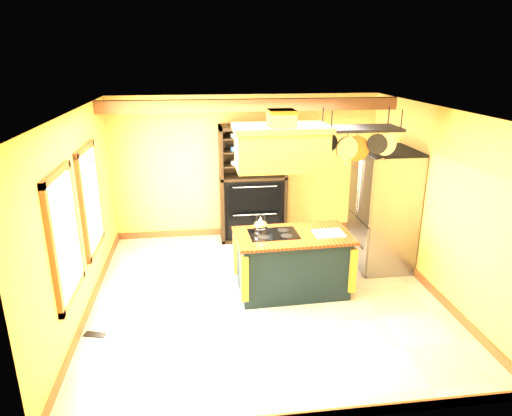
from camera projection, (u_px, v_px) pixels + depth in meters
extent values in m
plane|color=beige|center=(265.00, 295.00, 6.77)|extent=(5.00, 5.00, 0.00)
plane|color=white|center=(266.00, 110.00, 5.90)|extent=(5.00, 5.00, 0.00)
cube|color=#DDB951|center=(246.00, 167.00, 8.68)|extent=(5.00, 0.02, 2.70)
cube|color=#DDB951|center=(308.00, 301.00, 3.99)|extent=(5.00, 0.02, 2.70)
cube|color=#DDB951|center=(79.00, 217.00, 6.03)|extent=(0.02, 5.00, 2.70)
cube|color=#DDB951|center=(435.00, 202.00, 6.64)|extent=(0.02, 5.00, 2.70)
cube|color=brown|center=(251.00, 105.00, 7.53)|extent=(5.00, 0.15, 0.20)
cube|color=brown|center=(65.00, 236.00, 5.26)|extent=(0.06, 1.06, 1.56)
cube|color=white|center=(67.00, 236.00, 5.27)|extent=(0.02, 0.85, 1.34)
cube|color=brown|center=(90.00, 200.00, 6.58)|extent=(0.06, 1.06, 1.56)
cube|color=white|center=(92.00, 199.00, 6.58)|extent=(0.02, 0.85, 1.34)
cube|color=#13242C|center=(292.00, 264.00, 6.75)|extent=(1.58, 0.90, 0.88)
cube|color=brown|center=(293.00, 236.00, 6.60)|extent=(1.71, 1.00, 0.04)
cube|color=black|center=(273.00, 234.00, 6.59)|extent=(0.72, 0.51, 0.01)
ellipsoid|color=silver|center=(261.00, 225.00, 6.63)|extent=(0.20, 0.20, 0.16)
cube|color=white|center=(329.00, 233.00, 6.60)|extent=(0.43, 0.34, 0.02)
cube|color=#B5862D|center=(281.00, 150.00, 6.17)|extent=(1.22, 0.65, 0.51)
cube|color=brown|center=(281.00, 128.00, 6.07)|extent=(1.29, 0.73, 0.08)
cube|color=#B5862D|center=(281.00, 121.00, 6.04)|extent=(0.35, 0.35, 0.29)
cube|color=black|center=(361.00, 128.00, 6.22)|extent=(1.06, 0.53, 0.04)
cylinder|color=black|center=(332.00, 121.00, 5.91)|extent=(0.02, 0.02, 0.27)
cylinder|color=black|center=(389.00, 116.00, 6.43)|extent=(0.02, 0.02, 0.27)
cylinder|color=black|center=(327.00, 142.00, 6.33)|extent=(0.28, 0.04, 0.28)
cylinder|color=silver|center=(347.00, 148.00, 6.17)|extent=(0.32, 0.04, 0.32)
cylinder|color=#B75B2D|center=(356.00, 149.00, 6.41)|extent=(0.36, 0.04, 0.36)
cylinder|color=black|center=(377.00, 144.00, 6.21)|extent=(0.28, 0.04, 0.28)
cylinder|color=silver|center=(386.00, 144.00, 6.45)|extent=(0.32, 0.04, 0.32)
cube|color=gray|center=(384.00, 210.00, 7.45)|extent=(0.81, 0.99, 1.94)
cube|color=gray|center=(366.00, 190.00, 7.03)|extent=(0.03, 0.48, 1.05)
cube|color=gray|center=(356.00, 182.00, 7.50)|extent=(0.03, 0.48, 1.05)
cube|color=gray|center=(357.00, 241.00, 7.57)|extent=(0.03, 0.95, 0.81)
cube|color=black|center=(379.00, 262.00, 7.75)|extent=(0.77, 0.94, 0.06)
cube|color=black|center=(251.00, 181.00, 8.73)|extent=(1.23, 0.06, 2.18)
cube|color=black|center=(222.00, 185.00, 8.44)|extent=(0.06, 0.52, 2.18)
cube|color=black|center=(284.00, 183.00, 8.59)|extent=(0.06, 0.52, 2.18)
cube|color=black|center=(253.00, 176.00, 8.47)|extent=(1.23, 0.52, 0.05)
cube|color=black|center=(253.00, 206.00, 8.68)|extent=(1.11, 0.42, 1.17)
cube|color=black|center=(255.00, 198.00, 8.31)|extent=(0.96, 0.04, 0.52)
cube|color=black|center=(255.00, 225.00, 8.48)|extent=(0.96, 0.04, 0.47)
cube|color=black|center=(253.00, 164.00, 8.39)|extent=(1.11, 0.46, 0.02)
cube|color=black|center=(253.00, 150.00, 8.31)|extent=(1.11, 0.46, 0.02)
cube|color=black|center=(253.00, 137.00, 8.23)|extent=(1.11, 0.46, 0.02)
cylinder|color=white|center=(237.00, 162.00, 8.29)|extent=(0.22, 0.22, 0.07)
cylinder|color=#4479C0|center=(271.00, 145.00, 8.27)|extent=(0.10, 0.10, 0.17)
cube|color=black|center=(95.00, 334.00, 5.81)|extent=(0.30, 0.19, 0.01)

